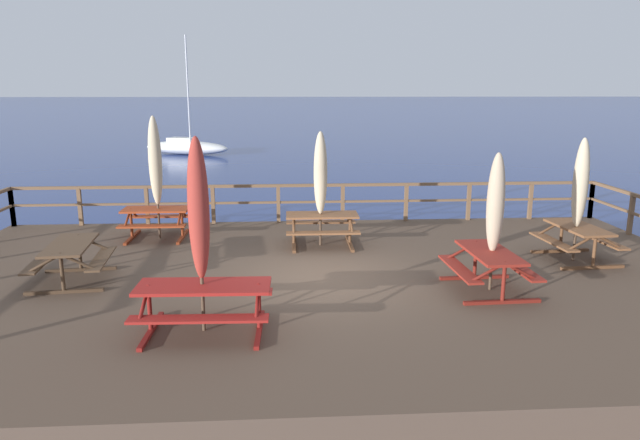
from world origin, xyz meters
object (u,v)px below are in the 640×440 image
at_px(picnic_table_front_left, 322,223).
at_px(patio_umbrella_tall_front, 581,184).
at_px(patio_umbrella_short_front, 496,204).
at_px(picnic_table_mid_centre, 204,297).
at_px(picnic_table_mid_left, 578,236).
at_px(picnic_table_back_left, 156,217).
at_px(patio_umbrella_short_back, 320,174).
at_px(patio_umbrella_tall_mid_left, 199,210).
at_px(picnic_table_back_right, 71,254).
at_px(picnic_table_mid_right, 489,262).
at_px(sailboat_distant, 186,147).
at_px(patio_umbrella_tall_back_right, 155,161).

relative_size(picnic_table_front_left, patio_umbrella_tall_front, 0.64).
height_order(picnic_table_front_left, patio_umbrella_short_front, patio_umbrella_short_front).
height_order(picnic_table_mid_centre, picnic_table_mid_left, same).
bearing_deg(patio_umbrella_short_front, picnic_table_back_left, 148.69).
distance_m(picnic_table_back_left, patio_umbrella_short_front, 8.32).
xyz_separation_m(patio_umbrella_short_back, patio_umbrella_short_front, (2.98, -3.36, -0.09)).
xyz_separation_m(picnic_table_back_left, patio_umbrella_tall_mid_left, (1.93, -5.85, 1.37)).
xyz_separation_m(picnic_table_mid_left, patio_umbrella_tall_mid_left, (-7.67, -3.32, 1.37)).
xyz_separation_m(picnic_table_back_left, picnic_table_back_right, (-0.95, -3.31, 0.00)).
bearing_deg(patio_umbrella_short_back, picnic_table_mid_left, -16.19).
xyz_separation_m(picnic_table_front_left, picnic_table_back_right, (-5.05, -2.38, 0.00)).
height_order(picnic_table_mid_right, sailboat_distant, sailboat_distant).
height_order(picnic_table_back_left, sailboat_distant, sailboat_distant).
xyz_separation_m(patio_umbrella_short_back, patio_umbrella_tall_front, (5.45, -1.65, -0.02)).
xyz_separation_m(patio_umbrella_tall_back_right, patio_umbrella_tall_front, (9.46, -2.57, -0.23)).
distance_m(picnic_table_back_left, picnic_table_front_left, 4.21).
distance_m(picnic_table_back_left, picnic_table_back_right, 3.44).
distance_m(picnic_table_mid_centre, picnic_table_back_right, 3.89).
xyz_separation_m(patio_umbrella_short_back, sailboat_distant, (-7.36, 26.05, -1.88)).
bearing_deg(picnic_table_mid_left, patio_umbrella_short_back, 163.81).
height_order(picnic_table_front_left, picnic_table_mid_left, same).
xyz_separation_m(picnic_table_back_left, sailboat_distant, (-3.30, 25.12, -0.69)).
distance_m(picnic_table_front_left, picnic_table_back_right, 5.58).
relative_size(picnic_table_back_right, sailboat_distant, 0.24).
height_order(picnic_table_back_right, patio_umbrella_short_back, patio_umbrella_short_back).
bearing_deg(picnic_table_mid_right, picnic_table_back_left, 148.15).
xyz_separation_m(picnic_table_mid_left, patio_umbrella_short_front, (-2.55, -1.75, 1.09)).
height_order(picnic_table_front_left, patio_umbrella_tall_front, patio_umbrella_tall_front).
relative_size(picnic_table_mid_left, patio_umbrella_short_back, 0.64).
distance_m(patio_umbrella_tall_front, patio_umbrella_short_front, 3.01).
xyz_separation_m(picnic_table_mid_left, patio_umbrella_tall_back_right, (-9.53, 2.53, 1.39)).
distance_m(picnic_table_front_left, picnic_table_mid_right, 4.46).
bearing_deg(patio_umbrella_tall_back_right, picnic_table_mid_centre, -72.18).
height_order(picnic_table_back_left, picnic_table_mid_centre, same).
bearing_deg(picnic_table_back_left, picnic_table_front_left, -12.71).
height_order(picnic_table_back_left, patio_umbrella_short_front, patio_umbrella_short_front).
bearing_deg(picnic_table_mid_right, patio_umbrella_tall_front, 34.75).
xyz_separation_m(picnic_table_mid_centre, patio_umbrella_tall_front, (7.56, 3.32, 1.15)).
height_order(picnic_table_mid_centre, picnic_table_back_right, same).
height_order(patio_umbrella_short_back, patio_umbrella_tall_mid_left, patio_umbrella_tall_mid_left).
relative_size(patio_umbrella_tall_front, sailboat_distant, 0.35).
height_order(picnic_table_back_left, patio_umbrella_tall_front, patio_umbrella_tall_front).
height_order(picnic_table_back_right, patio_umbrella_short_front, patio_umbrella_short_front).
bearing_deg(sailboat_distant, picnic_table_front_left, -74.13).
xyz_separation_m(patio_umbrella_short_front, sailboat_distant, (-10.34, 29.40, -1.79)).
xyz_separation_m(picnic_table_mid_right, sailboat_distant, (-10.28, 29.45, -0.70)).
distance_m(patio_umbrella_short_front, sailboat_distant, 31.22).
relative_size(picnic_table_back_right, patio_umbrella_short_back, 0.68).
bearing_deg(picnic_table_back_left, patio_umbrella_short_back, -12.86).
bearing_deg(patio_umbrella_tall_mid_left, picnic_table_front_left, 66.16).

